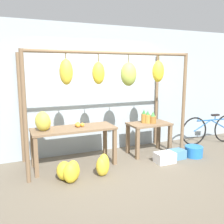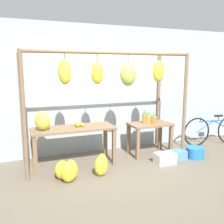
{
  "view_description": "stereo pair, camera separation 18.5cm",
  "coord_description": "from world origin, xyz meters",
  "px_view_note": "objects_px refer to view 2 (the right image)",
  "views": [
    {
      "loc": [
        -1.84,
        -3.84,
        1.87
      ],
      "look_at": [
        0.12,
        0.69,
        1.01
      ],
      "focal_mm": 40.0,
      "sensor_mm": 36.0,
      "label": 1
    },
    {
      "loc": [
        -1.67,
        -3.91,
        1.87
      ],
      "look_at": [
        0.12,
        0.69,
        1.01
      ],
      "focal_mm": 40.0,
      "sensor_mm": 36.0,
      "label": 2
    }
  ],
  "objects_px": {
    "fruit_crate_white": "(165,158)",
    "banana_pile_ground_left": "(67,171)",
    "orange_pile": "(78,124)",
    "parked_bicycle": "(214,130)",
    "banana_pile_on_table": "(43,121)",
    "banana_pile_ground_right": "(101,165)",
    "pineapple_cluster": "(149,118)",
    "fruit_crate_purple": "(177,155)",
    "blue_bucket": "(195,152)"
  },
  "relations": [
    {
      "from": "fruit_crate_white",
      "to": "banana_pile_ground_left",
      "type": "bearing_deg",
      "value": -178.32
    },
    {
      "from": "orange_pile",
      "to": "parked_bicycle",
      "type": "xyz_separation_m",
      "value": [
        3.41,
        0.02,
        -0.43
      ]
    },
    {
      "from": "banana_pile_on_table",
      "to": "banana_pile_ground_right",
      "type": "xyz_separation_m",
      "value": [
        0.9,
        -0.65,
        -0.73
      ]
    },
    {
      "from": "pineapple_cluster",
      "to": "banana_pile_ground_right",
      "type": "distance_m",
      "value": 1.63
    },
    {
      "from": "banana_pile_on_table",
      "to": "orange_pile",
      "type": "relative_size",
      "value": 1.97
    },
    {
      "from": "fruit_crate_purple",
      "to": "banana_pile_ground_right",
      "type": "bearing_deg",
      "value": -174.05
    },
    {
      "from": "pineapple_cluster",
      "to": "fruit_crate_white",
      "type": "relative_size",
      "value": 0.76
    },
    {
      "from": "banana_pile_ground_right",
      "to": "banana_pile_on_table",
      "type": "bearing_deg",
      "value": 144.1
    },
    {
      "from": "banana_pile_ground_right",
      "to": "parked_bicycle",
      "type": "bearing_deg",
      "value": 12.84
    },
    {
      "from": "orange_pile",
      "to": "fruit_crate_purple",
      "type": "xyz_separation_m",
      "value": [
        1.96,
        -0.53,
        -0.7
      ]
    },
    {
      "from": "orange_pile",
      "to": "blue_bucket",
      "type": "bearing_deg",
      "value": -13.59
    },
    {
      "from": "orange_pile",
      "to": "fruit_crate_white",
      "type": "xyz_separation_m",
      "value": [
        1.59,
        -0.62,
        -0.69
      ]
    },
    {
      "from": "pineapple_cluster",
      "to": "fruit_crate_white",
      "type": "xyz_separation_m",
      "value": [
        0.03,
        -0.61,
        -0.71
      ]
    },
    {
      "from": "banana_pile_ground_left",
      "to": "fruit_crate_purple",
      "type": "distance_m",
      "value": 2.33
    },
    {
      "from": "fruit_crate_white",
      "to": "parked_bicycle",
      "type": "relative_size",
      "value": 0.24
    },
    {
      "from": "blue_bucket",
      "to": "fruit_crate_purple",
      "type": "xyz_separation_m",
      "value": [
        -0.42,
        0.05,
        -0.02
      ]
    },
    {
      "from": "orange_pile",
      "to": "fruit_crate_purple",
      "type": "bearing_deg",
      "value": -15.12
    },
    {
      "from": "banana_pile_ground_left",
      "to": "orange_pile",
      "type": "bearing_deg",
      "value": 61.27
    },
    {
      "from": "fruit_crate_white",
      "to": "fruit_crate_purple",
      "type": "bearing_deg",
      "value": 14.75
    },
    {
      "from": "orange_pile",
      "to": "fruit_crate_white",
      "type": "bearing_deg",
      "value": -21.35
    },
    {
      "from": "banana_pile_ground_left",
      "to": "banana_pile_on_table",
      "type": "bearing_deg",
      "value": 115.38
    },
    {
      "from": "banana_pile_on_table",
      "to": "banana_pile_ground_right",
      "type": "height_order",
      "value": "banana_pile_on_table"
    },
    {
      "from": "banana_pile_on_table",
      "to": "fruit_crate_white",
      "type": "distance_m",
      "value": 2.47
    },
    {
      "from": "banana_pile_ground_left",
      "to": "fruit_crate_purple",
      "type": "bearing_deg",
      "value": 3.75
    },
    {
      "from": "orange_pile",
      "to": "banana_pile_on_table",
      "type": "bearing_deg",
      "value": -175.14
    },
    {
      "from": "banana_pile_ground_left",
      "to": "fruit_crate_purple",
      "type": "height_order",
      "value": "banana_pile_ground_left"
    },
    {
      "from": "fruit_crate_white",
      "to": "blue_bucket",
      "type": "height_order",
      "value": "blue_bucket"
    },
    {
      "from": "fruit_crate_white",
      "to": "orange_pile",
      "type": "bearing_deg",
      "value": 158.65
    },
    {
      "from": "orange_pile",
      "to": "blue_bucket",
      "type": "relative_size",
      "value": 0.5
    },
    {
      "from": "orange_pile",
      "to": "banana_pile_ground_right",
      "type": "height_order",
      "value": "orange_pile"
    },
    {
      "from": "banana_pile_ground_left",
      "to": "fruit_crate_white",
      "type": "height_order",
      "value": "banana_pile_ground_left"
    },
    {
      "from": "banana_pile_ground_left",
      "to": "blue_bucket",
      "type": "xyz_separation_m",
      "value": [
        2.75,
        0.11,
        -0.06
      ]
    },
    {
      "from": "blue_bucket",
      "to": "orange_pile",
      "type": "bearing_deg",
      "value": 166.41
    },
    {
      "from": "banana_pile_on_table",
      "to": "orange_pile",
      "type": "height_order",
      "value": "banana_pile_on_table"
    },
    {
      "from": "blue_bucket",
      "to": "banana_pile_ground_left",
      "type": "bearing_deg",
      "value": -177.78
    },
    {
      "from": "banana_pile_ground_right",
      "to": "parked_bicycle",
      "type": "relative_size",
      "value": 0.24
    },
    {
      "from": "fruit_crate_white",
      "to": "fruit_crate_purple",
      "type": "xyz_separation_m",
      "value": [
        0.36,
        0.09,
        -0.01
      ]
    },
    {
      "from": "banana_pile_on_table",
      "to": "fruit_crate_white",
      "type": "bearing_deg",
      "value": -14.04
    },
    {
      "from": "pineapple_cluster",
      "to": "banana_pile_ground_left",
      "type": "bearing_deg",
      "value": -161.02
    },
    {
      "from": "banana_pile_on_table",
      "to": "fruit_crate_purple",
      "type": "relative_size",
      "value": 1.06
    },
    {
      "from": "orange_pile",
      "to": "blue_bucket",
      "type": "distance_m",
      "value": 2.54
    },
    {
      "from": "fruit_crate_white",
      "to": "parked_bicycle",
      "type": "height_order",
      "value": "parked_bicycle"
    },
    {
      "from": "fruit_crate_white",
      "to": "fruit_crate_purple",
      "type": "distance_m",
      "value": 0.37
    },
    {
      "from": "blue_bucket",
      "to": "parked_bicycle",
      "type": "bearing_deg",
      "value": 29.81
    },
    {
      "from": "orange_pile",
      "to": "pineapple_cluster",
      "type": "height_order",
      "value": "pineapple_cluster"
    },
    {
      "from": "banana_pile_on_table",
      "to": "blue_bucket",
      "type": "relative_size",
      "value": 0.99
    },
    {
      "from": "banana_pile_ground_left",
      "to": "fruit_crate_white",
      "type": "xyz_separation_m",
      "value": [
        1.97,
        0.06,
        -0.06
      ]
    },
    {
      "from": "blue_bucket",
      "to": "fruit_crate_purple",
      "type": "height_order",
      "value": "blue_bucket"
    },
    {
      "from": "banana_pile_on_table",
      "to": "orange_pile",
      "type": "bearing_deg",
      "value": 4.86
    },
    {
      "from": "banana_pile_on_table",
      "to": "parked_bicycle",
      "type": "xyz_separation_m",
      "value": [
        4.07,
        0.07,
        -0.55
      ]
    }
  ]
}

